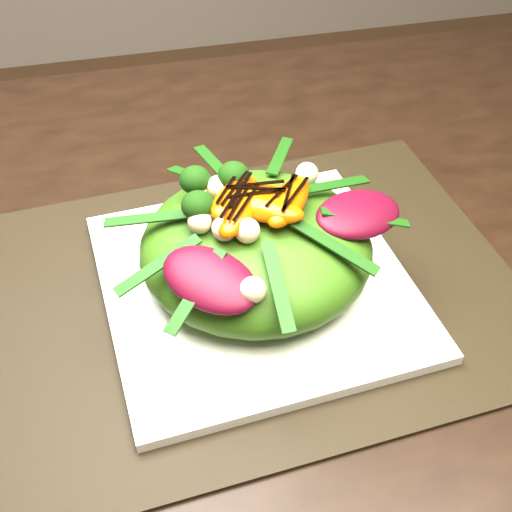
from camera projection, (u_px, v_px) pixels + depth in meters
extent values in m
cube|color=black|center=(511.00, 248.00, 0.72)|extent=(1.60, 0.90, 0.75)
cube|color=black|center=(256.00, 290.00, 0.64)|extent=(0.51, 0.40, 0.00)
cube|color=white|center=(256.00, 284.00, 0.64)|extent=(0.30, 0.30, 0.01)
cylinder|color=white|center=(256.00, 274.00, 0.63)|extent=(0.27, 0.27, 0.02)
ellipsoid|color=#356011|center=(256.00, 247.00, 0.61)|extent=(0.27, 0.27, 0.08)
ellipsoid|color=#450717|center=(358.00, 214.00, 0.60)|extent=(0.10, 0.08, 0.02)
ellipsoid|color=#D14703|center=(226.00, 193.00, 0.59)|extent=(0.07, 0.04, 0.02)
sphere|color=#11360A|center=(168.00, 201.00, 0.58)|extent=(0.04, 0.04, 0.04)
sphere|color=beige|center=(292.00, 221.00, 0.56)|extent=(0.02, 0.02, 0.02)
cube|color=black|center=(226.00, 184.00, 0.58)|extent=(0.04, 0.01, 0.00)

